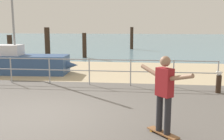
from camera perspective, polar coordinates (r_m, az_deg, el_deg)
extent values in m
cube|color=#605B56|center=(6.44, -16.54, -12.24)|extent=(24.00, 10.00, 0.04)
cube|color=tan|center=(13.89, -3.55, -0.05)|extent=(24.00, 6.00, 0.04)
cube|color=slate|center=(41.61, 3.34, 6.52)|extent=(72.00, 50.00, 0.04)
cylinder|color=#9EA0A5|center=(11.54, -20.89, -0.06)|extent=(0.05, 0.05, 1.05)
cylinder|color=#9EA0A5|center=(10.88, -13.29, -0.24)|extent=(0.05, 0.05, 1.05)
cylinder|color=#9EA0A5|center=(10.44, -4.90, -0.42)|extent=(0.05, 0.05, 1.05)
cylinder|color=#9EA0A5|center=(10.24, 4.01, -0.61)|extent=(0.05, 0.05, 1.05)
cylinder|color=#9EA0A5|center=(10.30, 13.06, -0.79)|extent=(0.05, 0.05, 1.05)
cylinder|color=#9EA0A5|center=(10.60, 21.79, -0.94)|extent=(0.05, 0.05, 1.05)
cylinder|color=#9EA0A5|center=(10.81, -13.40, 2.35)|extent=(12.97, 0.04, 0.04)
cylinder|color=#9EA0A5|center=(10.87, -13.31, 0.04)|extent=(12.97, 0.04, 0.04)
cube|color=#335184|center=(13.55, -18.80, 1.12)|extent=(4.47, 1.62, 0.90)
cone|color=#335184|center=(12.87, -9.71, 1.07)|extent=(1.14, 0.82, 0.77)
cylinder|color=gray|center=(13.54, -20.58, 11.49)|extent=(0.10, 0.10, 4.03)
cube|color=silver|center=(13.71, -21.28, 4.02)|extent=(1.24, 0.96, 0.50)
cube|color=brown|center=(5.96, 10.86, -13.10)|extent=(0.68, 0.73, 0.02)
cylinder|color=orange|center=(6.11, 8.40, -12.87)|extent=(0.06, 0.06, 0.06)
cylinder|color=orange|center=(6.21, 9.51, -12.51)|extent=(0.06, 0.06, 0.06)
cylinder|color=orange|center=(5.75, 12.30, -14.50)|extent=(0.06, 0.06, 0.06)
cylinder|color=orange|center=(5.85, 13.42, -14.07)|extent=(0.06, 0.06, 0.06)
cylinder|color=#26262B|center=(5.89, 10.16, -9.06)|extent=(0.14, 0.14, 0.80)
cylinder|color=#26262B|center=(5.73, 11.86, -9.65)|extent=(0.14, 0.14, 0.80)
cube|color=maroon|center=(5.62, 11.23, -2.59)|extent=(0.39, 0.40, 0.60)
sphere|color=#9E755B|center=(5.55, 11.38, 1.85)|extent=(0.22, 0.22, 0.22)
cylinder|color=#9E755B|center=(5.90, 8.21, -0.15)|extent=(0.43, 0.48, 0.23)
cylinder|color=#9E755B|center=(5.29, 14.72, -1.53)|extent=(0.43, 0.48, 0.23)
cylinder|color=#332319|center=(9.90, 21.92, -2.88)|extent=(0.18, 0.18, 0.64)
ellipsoid|color=white|center=(9.83, 22.06, -0.67)|extent=(0.30, 0.34, 0.14)
sphere|color=white|center=(9.64, 21.70, -0.47)|extent=(0.09, 0.09, 0.09)
cone|color=gold|center=(9.60, 21.60, -0.51)|extent=(0.05, 0.05, 0.02)
cube|color=slate|center=(9.98, 22.37, -0.48)|extent=(0.13, 0.14, 0.02)
cylinder|color=#332319|center=(22.05, -21.09, 5.02)|extent=(0.38, 0.38, 1.56)
cylinder|color=#332319|center=(20.70, -13.73, 5.93)|extent=(0.40, 0.40, 2.15)
cylinder|color=#332319|center=(19.01, -5.95, 5.27)|extent=(0.30, 0.30, 1.77)
cylinder|color=#332319|center=(25.53, 4.25, 6.83)|extent=(0.31, 0.31, 2.11)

